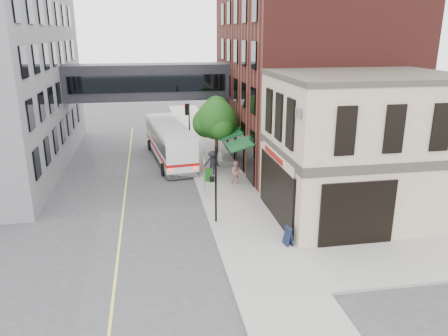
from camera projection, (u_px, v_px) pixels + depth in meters
name	position (u px, v px, depth m)	size (l,w,h in m)	color
ground	(215.00, 240.00, 23.34)	(120.00, 120.00, 0.00)	#38383A
sidewalk_main	(212.00, 163.00, 36.81)	(4.00, 60.00, 0.15)	gray
corner_building	(361.00, 147.00, 25.46)	(10.19, 8.12, 8.45)	tan
brick_building	(303.00, 77.00, 37.01)	(13.76, 18.00, 14.00)	#4E1D18
skyway_bridge	(148.00, 82.00, 37.83)	(14.00, 3.18, 3.00)	black
traffic_signal_near	(215.00, 175.00, 24.39)	(0.44, 0.22, 4.60)	black
traffic_signal_far	(188.00, 119.00, 38.37)	(0.53, 0.28, 4.50)	black
street_sign_pole	(204.00, 167.00, 29.41)	(0.08, 0.75, 3.00)	gray
street_tree	(216.00, 120.00, 34.97)	(3.80, 3.20, 5.60)	#382619
lane_marking	(126.00, 184.00, 31.91)	(0.12, 40.00, 0.01)	#D8CC4C
bus	(169.00, 141.00, 37.39)	(3.85, 11.62, 3.07)	white
pedestrian_a	(220.00, 158.00, 35.01)	(0.58, 0.38, 1.59)	silver
pedestrian_b	(237.00, 172.00, 31.25)	(0.82, 0.64, 1.69)	pink
pedestrian_c	(212.00, 163.00, 33.29)	(1.21, 0.69, 1.87)	black
newspaper_box	(209.00, 175.00, 31.99)	(0.47, 0.41, 0.93)	#124F12
sandwich_board	(288.00, 236.00, 22.33)	(0.36, 0.56, 1.00)	black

